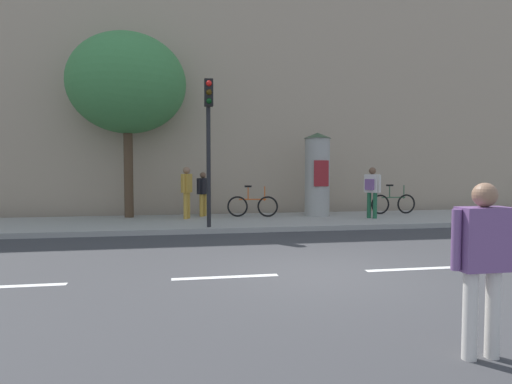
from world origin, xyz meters
The scene contains 13 objects.
ground_plane centered at (0.00, 0.00, 0.00)m, with size 80.00×80.00×0.00m, color #38383A.
sidewalk_curb centered at (0.00, 7.00, 0.07)m, with size 36.00×4.00×0.15m, color #9E9B93.
lane_markings centered at (0.00, 0.00, 0.00)m, with size 25.80×0.16×0.01m.
building_backdrop centered at (0.00, 12.00, 5.53)m, with size 36.00×5.00×11.07m, color tan.
traffic_light centered at (-1.61, 5.24, 2.96)m, with size 0.24×0.45×4.17m.
poster_column centered at (2.41, 7.79, 1.64)m, with size 0.97×0.97×2.95m.
street_tree centered at (-4.14, 8.40, 4.70)m, with size 3.97×3.97×6.25m.
pedestrian_in_dark_shirt centered at (0.37, -3.62, 1.01)m, with size 0.67×0.24×1.70m.
pedestrian_near_pole centered at (-2.19, 7.59, 1.17)m, with size 0.39×0.53×1.74m.
pedestrian_with_backpack centered at (-1.61, 8.28, 1.06)m, with size 0.45×0.57×1.55m.
pedestrian_in_light_jacket centered at (3.96, 6.63, 1.18)m, with size 0.52×0.52×1.72m.
bicycle_leaning centered at (0.07, 7.77, 0.54)m, with size 1.74×0.43×1.09m.
bicycle_upright centered at (5.38, 7.86, 0.54)m, with size 1.77×0.11×1.09m.
Camera 1 is at (-2.51, -7.37, 1.84)m, focal length 31.16 mm.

